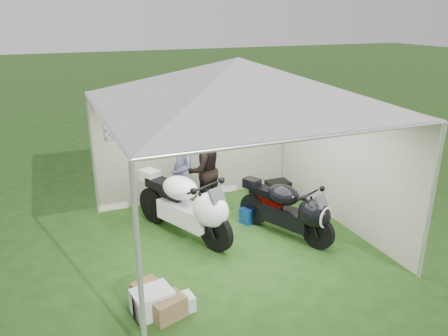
{
  "coord_description": "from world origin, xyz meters",
  "views": [
    {
      "loc": [
        -2.68,
        -5.94,
        3.61
      ],
      "look_at": [
        -0.08,
        0.35,
        1.18
      ],
      "focal_mm": 35.0,
      "sensor_mm": 36.0,
      "label": 1
    }
  ],
  "objects_px": {
    "paddock_stand": "(250,214)",
    "crate_3": "(168,308)",
    "equipment_box": "(278,191)",
    "crate_1": "(149,294)",
    "crate_2": "(182,303)",
    "motorcycle_black": "(290,209)",
    "canopy_tent": "(237,86)",
    "person_blue_jacket": "(183,176)",
    "person_dark_jacket": "(203,170)",
    "motorcycle_white": "(187,205)",
    "crate_0": "(152,302)"
  },
  "relations": [
    {
      "from": "paddock_stand",
      "to": "crate_3",
      "type": "bearing_deg",
      "value": -136.25
    },
    {
      "from": "equipment_box",
      "to": "crate_1",
      "type": "relative_size",
      "value": 1.28
    },
    {
      "from": "crate_1",
      "to": "crate_2",
      "type": "height_order",
      "value": "crate_1"
    },
    {
      "from": "motorcycle_black",
      "to": "crate_1",
      "type": "height_order",
      "value": "motorcycle_black"
    },
    {
      "from": "canopy_tent",
      "to": "equipment_box",
      "type": "bearing_deg",
      "value": 38.07
    },
    {
      "from": "person_blue_jacket",
      "to": "equipment_box",
      "type": "relative_size",
      "value": 4.02
    },
    {
      "from": "crate_2",
      "to": "crate_3",
      "type": "height_order",
      "value": "crate_3"
    },
    {
      "from": "person_dark_jacket",
      "to": "motorcycle_white",
      "type": "bearing_deg",
      "value": 42.76
    },
    {
      "from": "paddock_stand",
      "to": "person_blue_jacket",
      "type": "relative_size",
      "value": 0.21
    },
    {
      "from": "paddock_stand",
      "to": "crate_1",
      "type": "bearing_deg",
      "value": -143.65
    },
    {
      "from": "canopy_tent",
      "to": "equipment_box",
      "type": "height_order",
      "value": "canopy_tent"
    },
    {
      "from": "crate_0",
      "to": "equipment_box",
      "type": "bearing_deg",
      "value": 37.84
    },
    {
      "from": "person_blue_jacket",
      "to": "crate_0",
      "type": "distance_m",
      "value": 2.7
    },
    {
      "from": "person_dark_jacket",
      "to": "person_blue_jacket",
      "type": "relative_size",
      "value": 0.92
    },
    {
      "from": "person_dark_jacket",
      "to": "equipment_box",
      "type": "height_order",
      "value": "person_dark_jacket"
    },
    {
      "from": "crate_3",
      "to": "person_dark_jacket",
      "type": "bearing_deg",
      "value": 62.28
    },
    {
      "from": "motorcycle_black",
      "to": "person_blue_jacket",
      "type": "height_order",
      "value": "person_blue_jacket"
    },
    {
      "from": "canopy_tent",
      "to": "person_dark_jacket",
      "type": "bearing_deg",
      "value": 94.12
    },
    {
      "from": "canopy_tent",
      "to": "person_dark_jacket",
      "type": "relative_size",
      "value": 3.48
    },
    {
      "from": "person_blue_jacket",
      "to": "crate_1",
      "type": "distance_m",
      "value": 2.53
    },
    {
      "from": "motorcycle_white",
      "to": "crate_0",
      "type": "bearing_deg",
      "value": -145.79
    },
    {
      "from": "motorcycle_white",
      "to": "crate_3",
      "type": "height_order",
      "value": "motorcycle_white"
    },
    {
      "from": "paddock_stand",
      "to": "crate_3",
      "type": "relative_size",
      "value": 0.91
    },
    {
      "from": "motorcycle_white",
      "to": "crate_1",
      "type": "distance_m",
      "value": 1.9
    },
    {
      "from": "person_blue_jacket",
      "to": "canopy_tent",
      "type": "bearing_deg",
      "value": 27.09
    },
    {
      "from": "paddock_stand",
      "to": "crate_0",
      "type": "xyz_separation_m",
      "value": [
        -2.27,
        -1.87,
        0.02
      ]
    },
    {
      "from": "canopy_tent",
      "to": "paddock_stand",
      "type": "bearing_deg",
      "value": 44.71
    },
    {
      "from": "canopy_tent",
      "to": "motorcycle_white",
      "type": "xyz_separation_m",
      "value": [
        -0.72,
        0.38,
        -1.97
      ]
    },
    {
      "from": "canopy_tent",
      "to": "person_blue_jacket",
      "type": "bearing_deg",
      "value": 121.32
    },
    {
      "from": "canopy_tent",
      "to": "paddock_stand",
      "type": "height_order",
      "value": "canopy_tent"
    },
    {
      "from": "canopy_tent",
      "to": "person_dark_jacket",
      "type": "distance_m",
      "value": 2.22
    },
    {
      "from": "person_dark_jacket",
      "to": "crate_0",
      "type": "xyz_separation_m",
      "value": [
        -1.65,
        -2.69,
        -0.65
      ]
    },
    {
      "from": "motorcycle_white",
      "to": "motorcycle_black",
      "type": "bearing_deg",
      "value": -46.9
    },
    {
      "from": "motorcycle_white",
      "to": "paddock_stand",
      "type": "height_order",
      "value": "motorcycle_white"
    },
    {
      "from": "motorcycle_black",
      "to": "equipment_box",
      "type": "xyz_separation_m",
      "value": [
        0.54,
        1.38,
        -0.3
      ]
    },
    {
      "from": "paddock_stand",
      "to": "equipment_box",
      "type": "bearing_deg",
      "value": 33.54
    },
    {
      "from": "canopy_tent",
      "to": "paddock_stand",
      "type": "relative_size",
      "value": 14.91
    },
    {
      "from": "person_blue_jacket",
      "to": "equipment_box",
      "type": "xyz_separation_m",
      "value": [
        2.01,
        0.13,
        -0.67
      ]
    },
    {
      "from": "canopy_tent",
      "to": "person_dark_jacket",
      "type": "height_order",
      "value": "canopy_tent"
    },
    {
      "from": "equipment_box",
      "to": "crate_0",
      "type": "distance_m",
      "value": 4.01
    },
    {
      "from": "motorcycle_black",
      "to": "crate_3",
      "type": "bearing_deg",
      "value": -177.65
    },
    {
      "from": "motorcycle_black",
      "to": "crate_3",
      "type": "height_order",
      "value": "motorcycle_black"
    },
    {
      "from": "crate_1",
      "to": "crate_3",
      "type": "xyz_separation_m",
      "value": [
        0.16,
        -0.35,
        -0.01
      ]
    },
    {
      "from": "paddock_stand",
      "to": "person_blue_jacket",
      "type": "bearing_deg",
      "value": 157.44
    },
    {
      "from": "equipment_box",
      "to": "paddock_stand",
      "type": "bearing_deg",
      "value": -146.46
    },
    {
      "from": "crate_0",
      "to": "person_dark_jacket",
      "type": "bearing_deg",
      "value": 58.44
    },
    {
      "from": "crate_1",
      "to": "person_dark_jacket",
      "type": "bearing_deg",
      "value": 56.49
    },
    {
      "from": "motorcycle_black",
      "to": "person_dark_jacket",
      "type": "xyz_separation_m",
      "value": [
        -0.97,
        1.61,
        0.29
      ]
    },
    {
      "from": "motorcycle_black",
      "to": "person_blue_jacket",
      "type": "distance_m",
      "value": 1.96
    },
    {
      "from": "canopy_tent",
      "to": "motorcycle_black",
      "type": "height_order",
      "value": "canopy_tent"
    }
  ]
}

